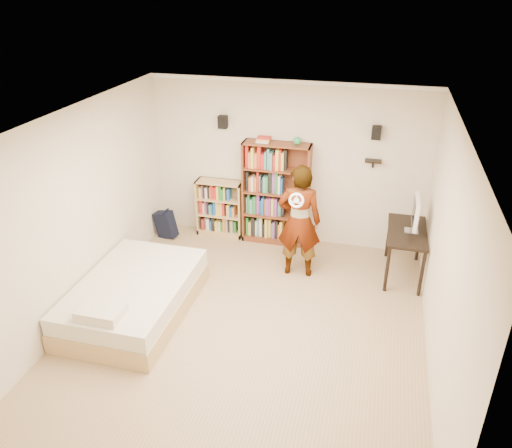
{
  "coord_description": "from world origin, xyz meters",
  "views": [
    {
      "loc": [
        1.4,
        -5.06,
        4.13
      ],
      "look_at": [
        -0.04,
        0.6,
        1.18
      ],
      "focal_mm": 35.0,
      "sensor_mm": 36.0,
      "label": 1
    }
  ],
  "objects_px": {
    "low_bookshelf": "(220,208)",
    "daybed": "(134,292)",
    "person": "(299,221)",
    "computer_desk": "(404,253)",
    "tall_bookshelf": "(276,194)"
  },
  "relations": [
    {
      "from": "low_bookshelf",
      "to": "person",
      "type": "distance_m",
      "value": 1.83
    },
    {
      "from": "tall_bookshelf",
      "to": "person",
      "type": "bearing_deg",
      "value": -59.21
    },
    {
      "from": "low_bookshelf",
      "to": "computer_desk",
      "type": "height_order",
      "value": "low_bookshelf"
    },
    {
      "from": "low_bookshelf",
      "to": "daybed",
      "type": "xyz_separation_m",
      "value": [
        -0.41,
        -2.45,
        -0.19
      ]
    },
    {
      "from": "daybed",
      "to": "person",
      "type": "bearing_deg",
      "value": 38.06
    },
    {
      "from": "low_bookshelf",
      "to": "person",
      "type": "relative_size",
      "value": 0.57
    },
    {
      "from": "tall_bookshelf",
      "to": "daybed",
      "type": "distance_m",
      "value": 2.87
    },
    {
      "from": "low_bookshelf",
      "to": "computer_desk",
      "type": "xyz_separation_m",
      "value": [
        3.09,
        -0.59,
        -0.12
      ]
    },
    {
      "from": "computer_desk",
      "to": "daybed",
      "type": "relative_size",
      "value": 0.53
    },
    {
      "from": "low_bookshelf",
      "to": "person",
      "type": "xyz_separation_m",
      "value": [
        1.53,
        -0.93,
        0.38
      ]
    },
    {
      "from": "tall_bookshelf",
      "to": "computer_desk",
      "type": "distance_m",
      "value": 2.23
    },
    {
      "from": "daybed",
      "to": "computer_desk",
      "type": "bearing_deg",
      "value": 28.02
    },
    {
      "from": "low_bookshelf",
      "to": "daybed",
      "type": "distance_m",
      "value": 2.5
    },
    {
      "from": "computer_desk",
      "to": "daybed",
      "type": "distance_m",
      "value": 3.96
    },
    {
      "from": "computer_desk",
      "to": "person",
      "type": "distance_m",
      "value": 1.67
    }
  ]
}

